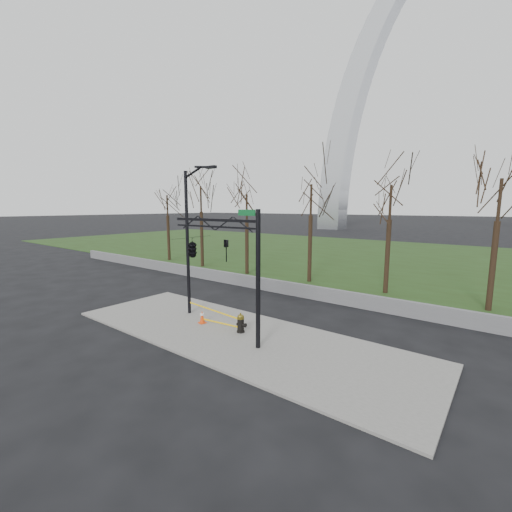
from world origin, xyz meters
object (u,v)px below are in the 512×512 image
Objects in this scene: street_light at (190,233)px; traffic_signal_mast at (203,248)px; traffic_cone at (202,317)px; fire_hydrant at (241,323)px.

street_light is 1.37× the size of traffic_signal_mast.
street_light is 2.91m from traffic_signal_mast.
traffic_cone is 3.88m from traffic_signal_mast.
fire_hydrant is at bearing 30.57° from traffic_signal_mast.
traffic_cone is at bearing 144.06° from traffic_signal_mast.
street_light is (-4.02, 0.48, 4.15)m from fire_hydrant.
fire_hydrant is at bearing 5.86° from traffic_cone.
traffic_signal_mast is (-1.52, -0.90, 3.61)m from fire_hydrant.
traffic_signal_mast reaches higher than fire_hydrant.
traffic_cone is 0.08× the size of street_light.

